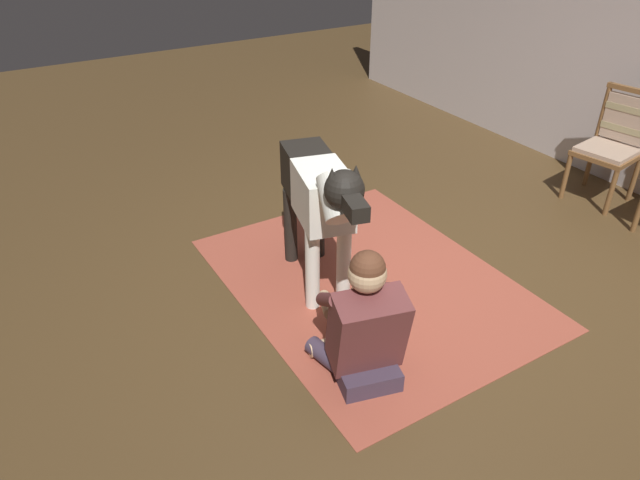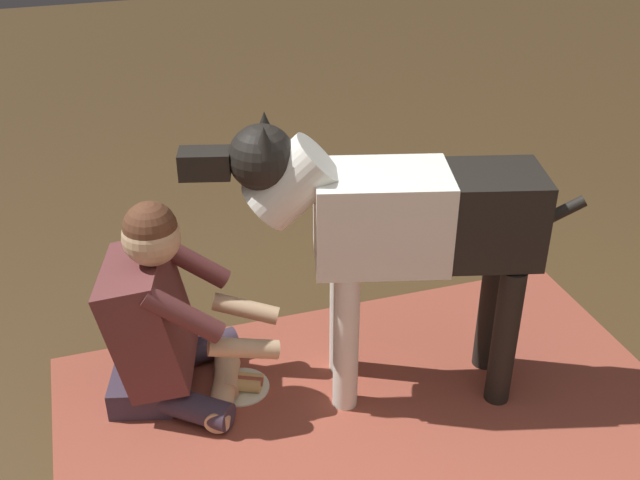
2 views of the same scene
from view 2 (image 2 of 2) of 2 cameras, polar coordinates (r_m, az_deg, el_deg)
name	(u,v)px [view 2 (image 2 of 2)]	position (r m, az deg, el deg)	size (l,w,h in m)	color
area_rug	(391,447)	(2.93, 5.27, -14.94)	(2.35, 1.81, 0.01)	#9B4735
person_sitting_on_floor	(163,321)	(3.00, -11.45, -5.82)	(0.72, 0.58, 0.84)	#3D3041
large_dog	(396,225)	(2.78, 5.64, 1.10)	(1.40, 0.51, 1.14)	white
hot_dog_on_plate	(241,383)	(3.16, -5.86, -10.44)	(0.23, 0.23, 0.06)	white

